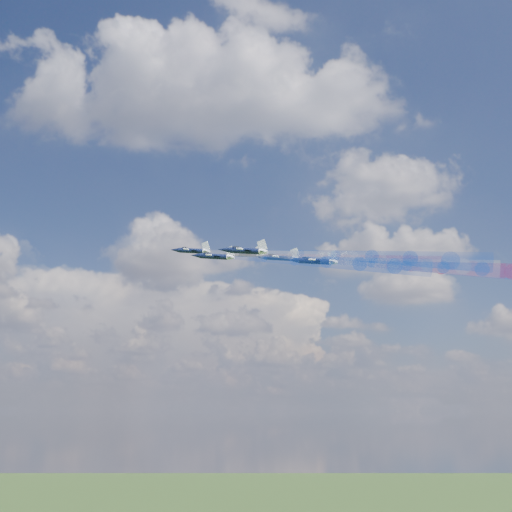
# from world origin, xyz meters

# --- Properties ---
(jet_lead) EXTENTS (13.59, 12.33, 6.02)m
(jet_lead) POSITION_xyz_m (-30.40, -8.12, 131.24)
(jet_lead) COLOR black
(trail_lead) EXTENTS (39.94, 17.33, 10.06)m
(trail_lead) POSITION_xyz_m (-6.63, -16.24, 127.64)
(trail_lead) COLOR white
(jet_inner_left) EXTENTS (13.59, 12.33, 6.02)m
(jet_inner_left) POSITION_xyz_m (-23.40, -19.74, 126.93)
(jet_inner_left) COLOR black
(trail_inner_left) EXTENTS (39.94, 17.33, 10.06)m
(trail_inner_left) POSITION_xyz_m (0.38, -27.87, 123.33)
(trail_inner_left) COLOR blue
(jet_inner_right) EXTENTS (13.59, 12.33, 6.02)m
(jet_inner_right) POSITION_xyz_m (-17.98, -4.27, 131.10)
(jet_inner_right) COLOR black
(trail_inner_right) EXTENTS (39.94, 17.33, 10.06)m
(trail_inner_right) POSITION_xyz_m (5.80, -12.39, 127.50)
(trail_inner_right) COLOR red
(jet_outer_left) EXTENTS (13.59, 12.33, 6.02)m
(jet_outer_left) POSITION_xyz_m (-15.71, -31.90, 125.00)
(jet_outer_left) COLOR black
(trail_outer_left) EXTENTS (39.94, 17.33, 10.06)m
(trail_outer_left) POSITION_xyz_m (8.07, -40.02, 121.41)
(trail_outer_left) COLOR blue
(jet_center_third) EXTENTS (13.59, 12.33, 6.02)m
(jet_center_third) POSITION_xyz_m (-9.48, -15.30, 127.45)
(jet_center_third) COLOR black
(trail_center_third) EXTENTS (39.94, 17.33, 10.06)m
(trail_center_third) POSITION_xyz_m (14.29, -23.42, 123.85)
(trail_center_third) COLOR white
(jet_outer_right) EXTENTS (13.59, 12.33, 6.02)m
(jet_outer_right) POSITION_xyz_m (-2.90, 2.12, 130.77)
(jet_outer_right) COLOR black
(trail_outer_right) EXTENTS (39.94, 17.33, 10.06)m
(trail_outer_right) POSITION_xyz_m (20.88, -6.01, 127.17)
(trail_outer_right) COLOR red
(jet_rear_left) EXTENTS (13.59, 12.33, 6.02)m
(jet_rear_left) POSITION_xyz_m (-1.93, -26.31, 123.98)
(jet_rear_left) COLOR black
(trail_rear_left) EXTENTS (39.94, 17.33, 10.06)m
(trail_rear_left) POSITION_xyz_m (21.85, -34.43, 120.39)
(trail_rear_left) COLOR blue
(jet_rear_right) EXTENTS (13.59, 12.33, 6.02)m
(jet_rear_right) POSITION_xyz_m (1.62, -10.36, 127.62)
(jet_rear_right) COLOR black
(trail_rear_right) EXTENTS (39.94, 17.33, 10.06)m
(trail_rear_right) POSITION_xyz_m (25.40, -18.49, 124.03)
(trail_rear_right) COLOR red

